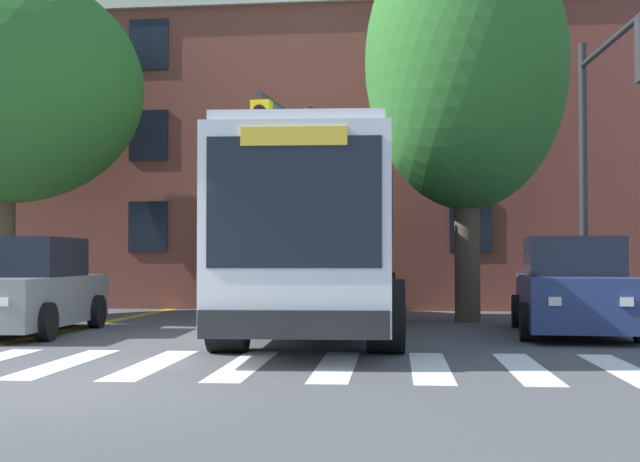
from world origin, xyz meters
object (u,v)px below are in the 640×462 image
(city_bus, at_px, (321,236))
(car_silver_behind_bus, at_px, (305,280))
(car_grey_near_lane, at_px, (25,290))
(car_navy_far_lane, at_px, (573,290))
(traffic_light_overhead, at_px, (290,168))
(street_tree_curbside_small, at_px, (5,89))
(street_tree_curbside_large, at_px, (466,64))
(traffic_light_near_corner, at_px, (607,122))

(city_bus, height_order, car_silver_behind_bus, city_bus)
(car_grey_near_lane, relative_size, car_navy_far_lane, 0.97)
(car_grey_near_lane, xyz_separation_m, traffic_light_overhead, (4.71, 1.62, 2.37))
(street_tree_curbside_small, bearing_deg, street_tree_curbside_large, -0.95)
(city_bus, height_order, traffic_light_near_corner, traffic_light_near_corner)
(traffic_light_near_corner, distance_m, street_tree_curbside_large, 4.65)
(traffic_light_overhead, bearing_deg, traffic_light_near_corner, -10.78)
(traffic_light_near_corner, bearing_deg, car_navy_far_lane, 128.22)
(car_grey_near_lane, bearing_deg, city_bus, 8.67)
(car_navy_far_lane, height_order, car_silver_behind_bus, car_navy_far_lane)
(car_navy_far_lane, height_order, street_tree_curbside_large, street_tree_curbside_large)
(traffic_light_overhead, bearing_deg, car_grey_near_lane, -160.99)
(traffic_light_overhead, bearing_deg, street_tree_curbside_small, 160.16)
(car_silver_behind_bus, height_order, traffic_light_overhead, traffic_light_overhead)
(car_grey_near_lane, bearing_deg, street_tree_curbside_small, 121.19)
(car_grey_near_lane, distance_m, street_tree_curbside_large, 10.42)
(city_bus, bearing_deg, street_tree_curbside_small, 156.84)
(street_tree_curbside_small, bearing_deg, car_silver_behind_bus, 37.85)
(car_grey_near_lane, height_order, street_tree_curbside_small, street_tree_curbside_small)
(car_navy_far_lane, bearing_deg, street_tree_curbside_large, 121.73)
(car_silver_behind_bus, height_order, street_tree_curbside_small, street_tree_curbside_small)
(street_tree_curbside_large, bearing_deg, city_bus, -131.24)
(car_navy_far_lane, xyz_separation_m, car_silver_behind_bus, (-6.14, 8.14, -0.04))
(traffic_light_overhead, distance_m, street_tree_curbside_large, 5.00)
(traffic_light_overhead, height_order, street_tree_curbside_large, street_tree_curbside_large)
(car_silver_behind_bus, bearing_deg, street_tree_curbside_large, -50.33)
(car_grey_near_lane, distance_m, traffic_light_near_corner, 11.01)
(car_silver_behind_bus, relative_size, traffic_light_near_corner, 0.71)
(car_navy_far_lane, relative_size, car_silver_behind_bus, 1.22)
(car_navy_far_lane, xyz_separation_m, traffic_light_near_corner, (0.51, -0.65, 3.00))
(car_navy_far_lane, height_order, traffic_light_overhead, traffic_light_overhead)
(traffic_light_overhead, bearing_deg, car_navy_far_lane, -4.97)
(car_grey_near_lane, bearing_deg, street_tree_curbside_large, 26.21)
(car_grey_near_lane, height_order, street_tree_curbside_large, street_tree_curbside_large)
(traffic_light_near_corner, xyz_separation_m, street_tree_curbside_large, (-2.31, 3.57, 1.87))
(car_grey_near_lane, xyz_separation_m, car_silver_behind_bus, (3.93, 9.30, -0.03))
(car_grey_near_lane, bearing_deg, car_silver_behind_bus, 67.10)
(car_navy_far_lane, height_order, street_tree_curbside_small, street_tree_curbside_small)
(car_grey_near_lane, relative_size, traffic_light_near_corner, 0.84)
(traffic_light_near_corner, bearing_deg, car_grey_near_lane, -177.27)
(car_silver_behind_bus, xyz_separation_m, street_tree_curbside_large, (4.34, -5.23, 4.91))
(car_grey_near_lane, distance_m, street_tree_curbside_small, 6.78)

